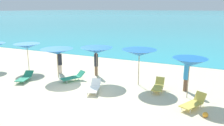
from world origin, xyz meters
TOP-DOWN VIEW (x-y plane):
  - ground_plane at (0.00, 10.00)m, footprint 50.00×100.00m
  - ocean_water at (0.00, 229.01)m, footprint 650.00×440.00m
  - umbrella_1 at (-6.16, 2.43)m, footprint 2.03×2.03m
  - umbrella_2 at (-2.90, 1.95)m, footprint 2.45×2.45m
  - umbrella_3 at (-0.03, 2.51)m, footprint 2.29×2.29m
  - umbrella_4 at (2.88, 2.71)m, footprint 2.25×2.25m
  - umbrella_5 at (6.00, 1.80)m, footprint 2.00×2.00m
  - lounge_chair_0 at (4.31, 2.15)m, footprint 0.61×1.52m
  - lounge_chair_1 at (-4.42, 0.28)m, footprint 1.08×1.72m
  - lounge_chair_2 at (-1.38, 1.61)m, footprint 1.26×1.73m
  - lounge_chair_4 at (6.44, 0.54)m, footprint 1.21×1.61m
  - lounge_chair_6 at (0.86, 0.48)m, footprint 1.00×1.67m
  - beachgoer_0 at (-0.60, 3.45)m, footprint 0.29×0.29m
  - beachgoer_1 at (-3.38, 2.79)m, footprint 0.36×0.36m
  - beachgoer_2 at (5.77, 2.84)m, footprint 0.31×0.31m
  - beach_ball at (7.03, -0.24)m, footprint 0.26×0.26m

SIDE VIEW (x-z plane):
  - ground_plane at x=0.00m, z-range -0.30..0.00m
  - ocean_water at x=0.00m, z-range 0.00..0.02m
  - beach_ball at x=7.03m, z-range 0.00..0.26m
  - lounge_chair_1 at x=-4.42m, z-range -0.01..0.51m
  - lounge_chair_6 at x=0.86m, z-range -0.03..0.57m
  - lounge_chair_2 at x=-1.38m, z-range 0.00..0.59m
  - lounge_chair_4 at x=6.44m, z-range -0.05..0.65m
  - lounge_chair_0 at x=4.31m, z-range -0.03..0.67m
  - beachgoer_1 at x=-3.38m, z-range 0.04..1.73m
  - beachgoer_0 at x=-0.60m, z-range 0.07..1.89m
  - beachgoer_2 at x=5.77m, z-range 0.08..1.99m
  - umbrella_2 at x=-2.90m, z-range 0.83..2.90m
  - umbrella_1 at x=-6.16m, z-range 0.88..3.01m
  - umbrella_5 at x=6.00m, z-range 0.90..3.15m
  - umbrella_3 at x=-0.03m, z-range 0.93..3.21m
  - umbrella_4 at x=2.88m, z-range 0.96..3.28m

